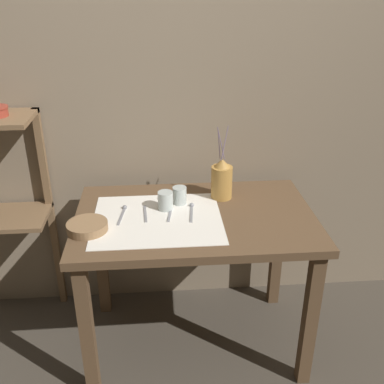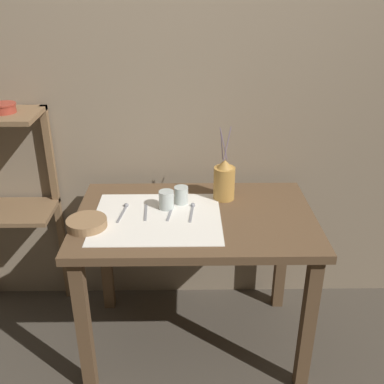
% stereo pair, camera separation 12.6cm
% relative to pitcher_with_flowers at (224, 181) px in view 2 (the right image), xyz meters
% --- Properties ---
extents(ground_plane, '(12.00, 12.00, 0.00)m').
position_rel_pitcher_with_flowers_xyz_m(ground_plane, '(-0.15, -0.17, -0.89)').
color(ground_plane, '#473F35').
extents(stone_wall_back, '(7.00, 0.06, 2.40)m').
position_rel_pitcher_with_flowers_xyz_m(stone_wall_back, '(-0.15, 0.30, 0.31)').
color(stone_wall_back, gray).
rests_on(stone_wall_back, ground_plane).
extents(wooden_table, '(1.14, 0.73, 0.79)m').
position_rel_pitcher_with_flowers_xyz_m(wooden_table, '(-0.15, -0.17, -0.22)').
color(wooden_table, brown).
rests_on(wooden_table, ground_plane).
extents(wooden_shelf_unit, '(0.51, 0.31, 1.21)m').
position_rel_pitcher_with_flowers_xyz_m(wooden_shelf_unit, '(-1.17, 0.14, -0.05)').
color(wooden_shelf_unit, brown).
rests_on(wooden_shelf_unit, ground_plane).
extents(linen_cloth, '(0.60, 0.51, 0.00)m').
position_rel_pitcher_with_flowers_xyz_m(linen_cloth, '(-0.33, -0.21, -0.10)').
color(linen_cloth, white).
rests_on(linen_cloth, wooden_table).
extents(pitcher_with_flowers, '(0.11, 0.11, 0.38)m').
position_rel_pitcher_with_flowers_xyz_m(pitcher_with_flowers, '(0.00, 0.00, 0.00)').
color(pitcher_with_flowers, '#B7843D').
rests_on(pitcher_with_flowers, wooden_table).
extents(wooden_bowl, '(0.18, 0.18, 0.04)m').
position_rel_pitcher_with_flowers_xyz_m(wooden_bowl, '(-0.64, -0.29, -0.08)').
color(wooden_bowl, '#8E6B47').
rests_on(wooden_bowl, wooden_table).
extents(glass_tumbler_near, '(0.07, 0.07, 0.09)m').
position_rel_pitcher_with_flowers_xyz_m(glass_tumbler_near, '(-0.29, -0.11, -0.05)').
color(glass_tumbler_near, '#B7C1BC').
rests_on(glass_tumbler_near, wooden_table).
extents(glass_tumbler_far, '(0.07, 0.07, 0.09)m').
position_rel_pitcher_with_flowers_xyz_m(glass_tumbler_far, '(-0.22, -0.05, -0.05)').
color(glass_tumbler_far, '#B7C1BC').
rests_on(glass_tumbler_far, wooden_table).
extents(spoon_inner, '(0.04, 0.17, 0.02)m').
position_rel_pitcher_with_flowers_xyz_m(spoon_inner, '(-0.49, -0.12, -0.09)').
color(spoon_inner, gray).
rests_on(spoon_inner, wooden_table).
extents(fork_inner, '(0.02, 0.16, 0.00)m').
position_rel_pitcher_with_flowers_xyz_m(fork_inner, '(-0.39, -0.16, -0.09)').
color(fork_inner, gray).
rests_on(fork_inner, wooden_table).
extents(knife_center, '(0.04, 0.16, 0.00)m').
position_rel_pitcher_with_flowers_xyz_m(knife_center, '(-0.27, -0.16, -0.09)').
color(knife_center, gray).
rests_on(knife_center, wooden_table).
extents(spoon_outer, '(0.03, 0.18, 0.02)m').
position_rel_pitcher_with_flowers_xyz_m(spoon_outer, '(-0.16, -0.12, -0.09)').
color(spoon_outer, gray).
rests_on(spoon_outer, wooden_table).
extents(metal_pot_small, '(0.12, 0.12, 0.05)m').
position_rel_pitcher_with_flowers_xyz_m(metal_pot_small, '(-1.08, 0.10, 0.35)').
color(metal_pot_small, '#9E3828').
rests_on(metal_pot_small, wooden_shelf_unit).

